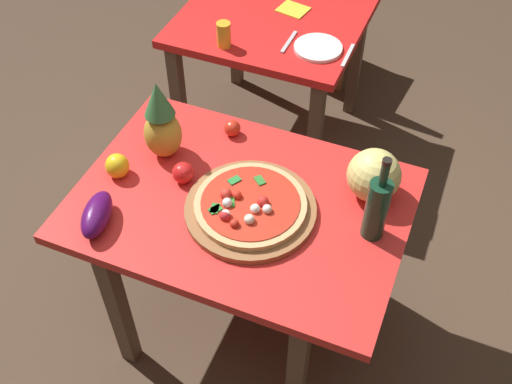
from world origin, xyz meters
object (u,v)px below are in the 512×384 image
Objects in this scene: eggplant at (97,214)px; tomato_beside_pepper at (232,128)px; pizza_board at (250,209)px; tomato_by_bottle at (183,173)px; knife_utensil at (348,55)px; wine_bottle at (377,208)px; drinking_glass_juice at (224,35)px; dining_chair at (326,4)px; melon at (374,175)px; bell_pepper at (117,166)px; background_table at (272,37)px; fork_utensil at (289,42)px; pineapple_left at (161,123)px; napkin_folded at (293,9)px; display_table at (241,219)px; pizza at (249,205)px; dinner_plate at (318,48)px.

tomato_beside_pepper is (0.24, 0.58, -0.01)m from eggplant.
tomato_by_bottle is (-0.28, 0.05, 0.03)m from pizza_board.
pizza_board is 1.01m from knife_utensil.
wine_bottle is 1.22m from drinking_glass_juice.
dining_chair is at bearing 90.38° from tomato_by_bottle.
melon is 0.91m from bell_pepper.
drinking_glass_juice reaches higher than bell_pepper.
background_table is 0.66m from dining_chair.
pizza_board is at bearing 105.06° from dining_chair.
tomato_beside_pepper is 0.67m from fork_utensil.
pineapple_left is 2.80× the size of drinking_glass_juice.
bell_pepper is 0.89m from drinking_glass_juice.
drinking_glass_juice is (-0.91, 0.81, -0.07)m from wine_bottle.
napkin_folded is at bearing 84.92° from pineapple_left.
tomato_beside_pepper is at bearing -62.62° from drinking_glass_juice.
pizza_board is at bearing -76.59° from fork_utensil.
pizza reaches higher than display_table.
wine_bottle is at bearing 19.68° from eggplant.
pizza_board is at bearing -93.64° from knife_utensil.
pizza is 1.02m from knife_utensil.
pineapple_left is 0.29m from tomato_beside_pepper.
display_table is 0.37m from tomato_beside_pepper.
background_table is 1.45m from eggplant.
wine_bottle is 1.05× the size of pineapple_left.
background_table is at bearing 83.82° from bell_pepper.
tomato_beside_pepper reaches higher than knife_utensil.
wine_bottle reaches higher than display_table.
pizza_board is 0.03m from pizza.
fork_utensil is (0.05, 0.96, -0.04)m from tomato_by_bottle.
melon reaches higher than tomato_beside_pepper.
knife_utensil is at bearing 68.27° from tomato_beside_pepper.
tomato_by_bottle is at bearing -178.21° from wine_bottle.
eggplant is (-0.16, -2.07, 0.31)m from dining_chair.
bell_pepper is at bearing 104.26° from eggplant.
dining_chair is 1.03m from drinking_glass_juice.
pizza_board is at bearing 1.81° from bell_pepper.
pineapple_left is 1.14m from napkin_folded.
tomato_beside_pepper is (0.16, -0.86, 0.15)m from background_table.
pizza is at bearing 104.96° from dining_chair.
napkin_folded is at bearing 103.42° from pizza.
display_table is at bearing -79.03° from fork_utensil.
pizza is at bearing -170.08° from wine_bottle.
background_table is 7.52× the size of drinking_glass_juice.
display_table is 14.68× the size of tomato_by_bottle.
pizza_board reaches higher than dinner_plate.
background_table is 0.37m from dinner_plate.
melon is 1.04× the size of fork_utensil.
drinking_glass_juice is at bearing -161.62° from dinner_plate.
background_table is 6.25× the size of napkin_folded.
fork_utensil is (-0.01, 0.67, -0.03)m from tomato_beside_pepper.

